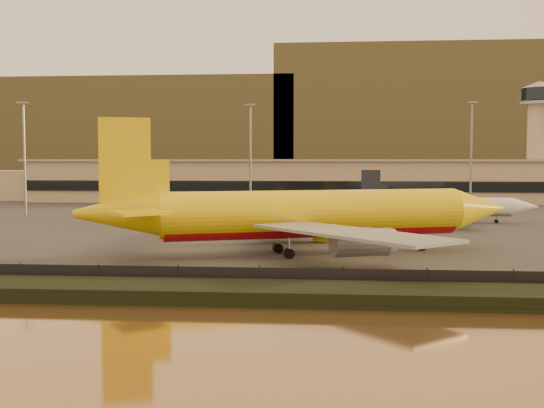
# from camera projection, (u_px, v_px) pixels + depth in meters

# --- Properties ---
(ground) EXTENTS (900.00, 900.00, 0.00)m
(ground) POSITION_uv_depth(u_px,v_px,m) (254.00, 270.00, 79.16)
(ground) COLOR black
(ground) RESTS_ON ground
(embankment) EXTENTS (320.00, 7.00, 1.40)m
(embankment) POSITION_uv_depth(u_px,v_px,m) (233.00, 293.00, 62.22)
(embankment) COLOR black
(embankment) RESTS_ON ground
(tarmac) EXTENTS (320.00, 220.00, 0.20)m
(tarmac) POSITION_uv_depth(u_px,v_px,m) (296.00, 209.00, 173.58)
(tarmac) COLOR #2D2D2D
(tarmac) RESTS_ON ground
(perimeter_fence) EXTENTS (300.00, 0.05, 2.20)m
(perimeter_fence) POSITION_uv_depth(u_px,v_px,m) (239.00, 278.00, 66.15)
(perimeter_fence) COLOR black
(perimeter_fence) RESTS_ON tarmac
(terminal_building) EXTENTS (202.00, 25.00, 12.60)m
(terminal_building) POSITION_uv_depth(u_px,v_px,m) (254.00, 181.00, 204.81)
(terminal_building) COLOR tan
(terminal_building) RESTS_ON tarmac
(control_tower) EXTENTS (11.20, 11.20, 35.50)m
(control_tower) POSITION_uv_depth(u_px,v_px,m) (539.00, 129.00, 201.83)
(control_tower) COLOR tan
(control_tower) RESTS_ON tarmac
(apron_light_masts) EXTENTS (152.20, 12.20, 25.40)m
(apron_light_masts) POSITION_uv_depth(u_px,v_px,m) (359.00, 146.00, 151.36)
(apron_light_masts) COLOR slate
(apron_light_masts) RESTS_ON tarmac
(distant_hills) EXTENTS (470.00, 160.00, 70.00)m
(distant_hills) POSITION_uv_depth(u_px,v_px,m) (283.00, 129.00, 416.85)
(distant_hills) COLOR brown
(distant_hills) RESTS_ON ground
(dhl_cargo_jet) EXTENTS (57.65, 54.76, 17.76)m
(dhl_cargo_jet) POSITION_uv_depth(u_px,v_px,m) (306.00, 215.00, 89.88)
(dhl_cargo_jet) COLOR yellow
(dhl_cargo_jet) RESTS_ON tarmac
(white_narrowbody_jet) EXTENTS (36.52, 35.57, 10.49)m
(white_narrowbody_jet) POSITION_uv_depth(u_px,v_px,m) (443.00, 207.00, 136.02)
(white_narrowbody_jet) COLOR white
(white_narrowbody_jet) RESTS_ON tarmac
(gse_vehicle_yellow) EXTENTS (4.47, 3.35, 1.83)m
(gse_vehicle_yellow) POSITION_uv_depth(u_px,v_px,m) (327.00, 236.00, 104.41)
(gse_vehicle_yellow) COLOR yellow
(gse_vehicle_yellow) RESTS_ON tarmac
(gse_vehicle_white) EXTENTS (4.11, 2.88, 1.69)m
(gse_vehicle_white) POSITION_uv_depth(u_px,v_px,m) (208.00, 230.00, 114.02)
(gse_vehicle_white) COLOR white
(gse_vehicle_white) RESTS_ON tarmac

